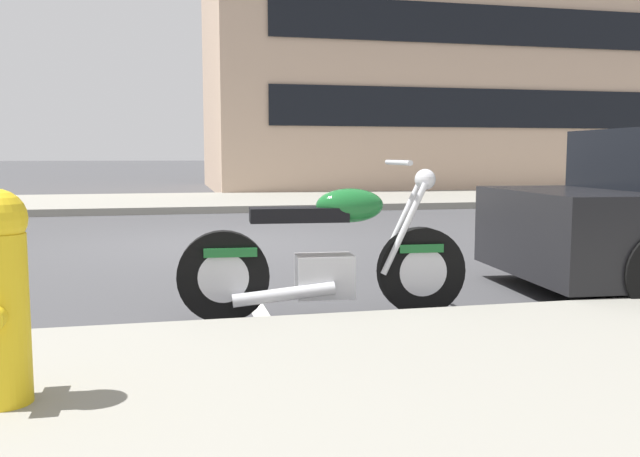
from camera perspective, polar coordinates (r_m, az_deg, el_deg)
ground_plane at (r=8.85m, az=-8.50°, el=-1.27°), size 260.00×260.00×0.00m
parking_stall_stripe at (r=4.99m, az=-5.14°, el=-7.05°), size 0.12×2.20×0.01m
parked_motorcycle at (r=4.73m, az=0.64°, el=-2.52°), size 2.05×0.62×1.11m
fire_hydrant at (r=3.00m, az=-25.51°, el=-4.82°), size 0.24×0.36×0.88m
townhouse_far_uphill at (r=24.74m, az=10.12°, el=16.64°), size 15.88×8.83×11.29m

